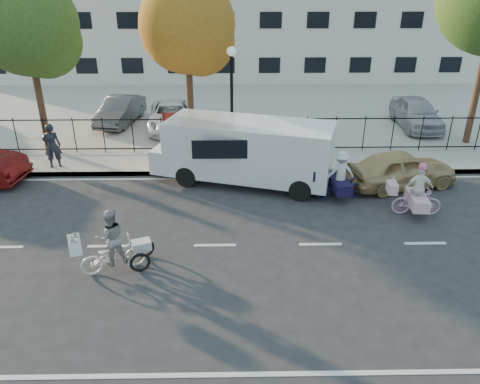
{
  "coord_description": "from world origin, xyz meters",
  "views": [
    {
      "loc": [
        0.51,
        -11.32,
        7.05
      ],
      "look_at": [
        0.73,
        1.2,
        1.1
      ],
      "focal_mm": 35.0,
      "sensor_mm": 36.0,
      "label": 1
    }
  ],
  "objects_px": {
    "lamppost": "(232,83)",
    "gold_sedan": "(401,169)",
    "lot_car_c": "(120,111)",
    "unicorn_bike": "(417,196)",
    "bull_bike": "(339,180)",
    "lot_car_b": "(171,116)",
    "white_van": "(246,150)",
    "pedestrian": "(52,146)",
    "lot_car_d": "(416,113)",
    "zebra_trike": "(113,248)"
  },
  "relations": [
    {
      "from": "pedestrian",
      "to": "gold_sedan",
      "type": "bearing_deg",
      "value": 156.72
    },
    {
      "from": "lot_car_c",
      "to": "gold_sedan",
      "type": "bearing_deg",
      "value": -23.22
    },
    {
      "from": "bull_bike",
      "to": "pedestrian",
      "type": "bearing_deg",
      "value": 69.35
    },
    {
      "from": "gold_sedan",
      "to": "lot_car_d",
      "type": "distance_m",
      "value": 7.14
    },
    {
      "from": "lamppost",
      "to": "gold_sedan",
      "type": "relative_size",
      "value": 1.11
    },
    {
      "from": "unicorn_bike",
      "to": "bull_bike",
      "type": "bearing_deg",
      "value": 66.31
    },
    {
      "from": "lamppost",
      "to": "bull_bike",
      "type": "bearing_deg",
      "value": -46.98
    },
    {
      "from": "lamppost",
      "to": "bull_bike",
      "type": "distance_m",
      "value": 5.79
    },
    {
      "from": "lot_car_b",
      "to": "unicorn_bike",
      "type": "bearing_deg",
      "value": -50.15
    },
    {
      "from": "lot_car_d",
      "to": "gold_sedan",
      "type": "bearing_deg",
      "value": -112.19
    },
    {
      "from": "lot_car_b",
      "to": "gold_sedan",
      "type": "bearing_deg",
      "value": -41.41
    },
    {
      "from": "zebra_trike",
      "to": "bull_bike",
      "type": "bearing_deg",
      "value": -79.45
    },
    {
      "from": "gold_sedan",
      "to": "lot_car_c",
      "type": "distance_m",
      "value": 13.71
    },
    {
      "from": "unicorn_bike",
      "to": "gold_sedan",
      "type": "distance_m",
      "value": 2.16
    },
    {
      "from": "pedestrian",
      "to": "lot_car_d",
      "type": "bearing_deg",
      "value": -178.62
    },
    {
      "from": "bull_bike",
      "to": "gold_sedan",
      "type": "bearing_deg",
      "value": -75.0
    },
    {
      "from": "pedestrian",
      "to": "lamppost",
      "type": "bearing_deg",
      "value": 174.14
    },
    {
      "from": "white_van",
      "to": "lot_car_d",
      "type": "distance_m",
      "value": 10.35
    },
    {
      "from": "lamppost",
      "to": "lot_car_d",
      "type": "xyz_separation_m",
      "value": [
        8.87,
        3.64,
        -2.25
      ]
    },
    {
      "from": "bull_bike",
      "to": "lot_car_c",
      "type": "relative_size",
      "value": 0.48
    },
    {
      "from": "lamppost",
      "to": "pedestrian",
      "type": "height_order",
      "value": "lamppost"
    },
    {
      "from": "zebra_trike",
      "to": "unicorn_bike",
      "type": "relative_size",
      "value": 1.14
    },
    {
      "from": "lamppost",
      "to": "gold_sedan",
      "type": "height_order",
      "value": "lamppost"
    },
    {
      "from": "pedestrian",
      "to": "lot_car_d",
      "type": "xyz_separation_m",
      "value": [
        15.72,
        4.83,
        -0.15
      ]
    },
    {
      "from": "lot_car_b",
      "to": "lot_car_d",
      "type": "xyz_separation_m",
      "value": [
        11.76,
        0.01,
        0.1
      ]
    },
    {
      "from": "gold_sedan",
      "to": "pedestrian",
      "type": "xyz_separation_m",
      "value": [
        -12.86,
        1.71,
        0.36
      ]
    },
    {
      "from": "unicorn_bike",
      "to": "lot_car_d",
      "type": "bearing_deg",
      "value": -14.62
    },
    {
      "from": "white_van",
      "to": "lot_car_c",
      "type": "bearing_deg",
      "value": 147.83
    },
    {
      "from": "white_van",
      "to": "lot_car_d",
      "type": "xyz_separation_m",
      "value": [
        8.38,
        6.07,
        -0.39
      ]
    },
    {
      "from": "white_van",
      "to": "lot_car_d",
      "type": "height_order",
      "value": "white_van"
    },
    {
      "from": "unicorn_bike",
      "to": "gold_sedan",
      "type": "xyz_separation_m",
      "value": [
        0.23,
        2.14,
        0.01
      ]
    },
    {
      "from": "lot_car_d",
      "to": "lamppost",
      "type": "bearing_deg",
      "value": -156.26
    },
    {
      "from": "pedestrian",
      "to": "lot_car_d",
      "type": "relative_size",
      "value": 0.41
    },
    {
      "from": "lot_car_d",
      "to": "white_van",
      "type": "bearing_deg",
      "value": -142.66
    },
    {
      "from": "lot_car_c",
      "to": "lot_car_d",
      "type": "bearing_deg",
      "value": 6.06
    },
    {
      "from": "unicorn_bike",
      "to": "lot_car_b",
      "type": "bearing_deg",
      "value": 49.95
    },
    {
      "from": "bull_bike",
      "to": "lot_car_c",
      "type": "xyz_separation_m",
      "value": [
        -9.1,
        8.37,
        0.1
      ]
    },
    {
      "from": "unicorn_bike",
      "to": "lot_car_b",
      "type": "distance_m",
      "value": 12.27
    },
    {
      "from": "pedestrian",
      "to": "zebra_trike",
      "type": "bearing_deg",
      "value": 103.63
    },
    {
      "from": "lamppost",
      "to": "unicorn_bike",
      "type": "height_order",
      "value": "lamppost"
    },
    {
      "from": "lot_car_b",
      "to": "pedestrian",
      "type": "bearing_deg",
      "value": -134.59
    },
    {
      "from": "white_van",
      "to": "lot_car_b",
      "type": "bearing_deg",
      "value": 136.25
    },
    {
      "from": "gold_sedan",
      "to": "unicorn_bike",
      "type": "bearing_deg",
      "value": 159.56
    },
    {
      "from": "bull_bike",
      "to": "lot_car_b",
      "type": "height_order",
      "value": "bull_bike"
    },
    {
      "from": "white_van",
      "to": "lamppost",
      "type": "bearing_deg",
      "value": 118.45
    },
    {
      "from": "zebra_trike",
      "to": "unicorn_bike",
      "type": "bearing_deg",
      "value": -92.96
    },
    {
      "from": "lamppost",
      "to": "lot_car_c",
      "type": "distance_m",
      "value": 7.5
    },
    {
      "from": "bull_bike",
      "to": "lot_car_b",
      "type": "distance_m",
      "value": 9.89
    },
    {
      "from": "lot_car_c",
      "to": "bull_bike",
      "type": "bearing_deg",
      "value": -33.03
    },
    {
      "from": "pedestrian",
      "to": "lot_car_c",
      "type": "height_order",
      "value": "pedestrian"
    }
  ]
}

